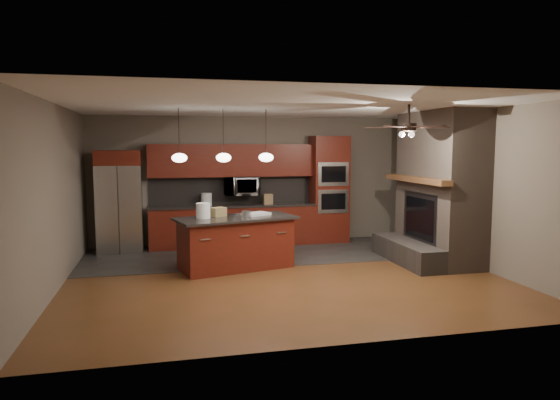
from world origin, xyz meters
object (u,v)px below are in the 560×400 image
object	(u,v)px
paint_tray	(256,214)
counter_bucket	(206,199)
cardboard_box	(218,212)
oven_tower	(329,189)
paint_can	(246,214)
microwave	(242,186)
counter_box	(268,199)
white_bucket	(203,211)
refrigerator	(120,202)
kitchen_island	(236,243)

from	to	relation	value
paint_tray	counter_bucket	world-z (taller)	counter_bucket
cardboard_box	oven_tower	bearing A→B (deg)	4.83
paint_can	paint_tray	world-z (taller)	paint_can
oven_tower	paint_can	size ratio (longest dim) A/B	15.22
microwave	counter_box	distance (m)	0.64
oven_tower	white_bucket	size ratio (longest dim) A/B	9.08
refrigerator	kitchen_island	world-z (taller)	refrigerator
paint_can	white_bucket	bearing A→B (deg)	-178.60
kitchen_island	counter_box	xyz separation A→B (m)	(0.99, 1.98, 0.54)
refrigerator	counter_bucket	xyz separation A→B (m)	(1.76, 0.08, -0.00)
oven_tower	paint_tray	distance (m)	2.76
microwave	paint_can	xyz separation A→B (m)	(-0.24, -2.07, -0.33)
white_bucket	kitchen_island	bearing A→B (deg)	0.71
white_bucket	paint_can	size ratio (longest dim) A/B	1.68
oven_tower	refrigerator	size ratio (longest dim) A/B	1.15
refrigerator	kitchen_island	xyz separation A→B (m)	(2.10, -1.95, -0.57)
microwave	refrigerator	size ratio (longest dim) A/B	0.35
oven_tower	paint_can	distance (m)	3.00
cardboard_box	counter_box	size ratio (longest dim) A/B	1.13
microwave	paint_tray	size ratio (longest dim) A/B	1.61
counter_bucket	counter_box	bearing A→B (deg)	-2.16
oven_tower	refrigerator	distance (m)	4.51
kitchen_island	oven_tower	bearing A→B (deg)	25.77
kitchen_island	cardboard_box	distance (m)	0.63
white_bucket	counter_bucket	distance (m)	2.05
microwave	white_bucket	distance (m)	2.33
microwave	cardboard_box	distance (m)	2.07
paint_can	counter_box	distance (m)	2.13
cardboard_box	counter_box	world-z (taller)	counter_box
microwave	counter_bucket	bearing A→B (deg)	-176.27
oven_tower	white_bucket	distance (m)	3.60
kitchen_island	counter_box	world-z (taller)	counter_box
white_bucket	paint_tray	xyz separation A→B (m)	(0.96, 0.16, -0.11)
cardboard_box	counter_bucket	distance (m)	1.87
cardboard_box	counter_bucket	xyz separation A→B (m)	(-0.05, 1.87, 0.03)
paint_tray	counter_box	world-z (taller)	counter_box
white_bucket	cardboard_box	xyz separation A→B (m)	(0.28, 0.17, -0.05)
oven_tower	paint_tray	bearing A→B (deg)	-137.09
paint_can	microwave	bearing A→B (deg)	83.45
paint_tray	counter_box	distance (m)	1.92
white_bucket	paint_can	xyz separation A→B (m)	(0.76, 0.02, -0.08)
oven_tower	refrigerator	world-z (taller)	oven_tower
microwave	refrigerator	distance (m)	2.54
oven_tower	microwave	world-z (taller)	oven_tower
paint_can	paint_tray	distance (m)	0.25
microwave	paint_can	world-z (taller)	microwave
refrigerator	counter_bucket	bearing A→B (deg)	2.64
counter_bucket	counter_box	size ratio (longest dim) A/B	1.21
white_bucket	counter_box	bearing A→B (deg)	52.03
kitchen_island	white_bucket	xyz separation A→B (m)	(-0.57, -0.01, 0.59)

